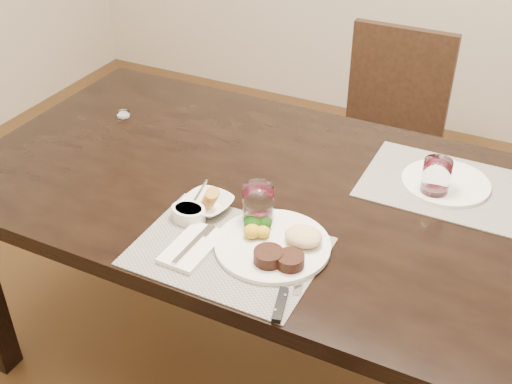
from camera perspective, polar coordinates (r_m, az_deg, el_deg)
The scene contains 14 objects.
ground_plane at distance 2.33m, azimuth 3.26°, elevation -15.53°, with size 4.50×4.50×0.00m, color #402714.
dining_table at distance 1.87m, azimuth 3.92°, elevation -2.18°, with size 2.00×1.00×0.75m.
chair_far at distance 2.72m, azimuth 11.58°, elevation 5.54°, with size 0.42×0.42×0.90m.
placemat_near at distance 1.61m, azimuth -2.54°, elevation -5.29°, with size 0.46×0.34×0.00m, color gray.
placemat_far at distance 1.93m, azimuth 16.43°, elevation 0.55°, with size 0.46×0.34×0.00m, color gray.
dinner_plate at distance 1.60m, azimuth 1.89°, elevation -4.66°, with size 0.29×0.29×0.05m.
napkin_fork at distance 1.62m, azimuth -5.64°, elevation -4.85°, with size 0.11×0.18×0.02m.
steak_knife at distance 1.48m, azimuth 2.65°, elevation -9.30°, with size 0.05×0.25×0.01m.
cracker_bowl at distance 1.74m, azimuth -4.34°, elevation -1.06°, with size 0.14×0.14×0.06m.
sauce_ramekin at distance 1.71m, azimuth -6.00°, elevation -1.86°, with size 0.09×0.14×0.07m.
wine_glass_near at distance 1.67m, azimuth 0.20°, elevation -1.33°, with size 0.08×0.08×0.11m.
far_plate at distance 1.93m, azimuth 16.51°, elevation 0.81°, with size 0.25×0.25×0.01m, color silver.
wine_glass_far at distance 1.85m, azimuth 15.68°, elevation 1.08°, with size 0.08×0.08×0.11m.
salt_cellar at distance 2.26m, azimuth -11.71°, elevation 6.73°, with size 0.04×0.04×0.02m.
Camera 1 is at (0.55, -1.40, 1.78)m, focal length 45.00 mm.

